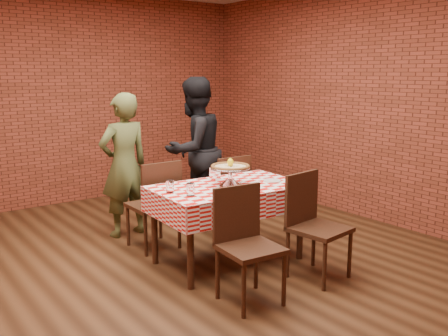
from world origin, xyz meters
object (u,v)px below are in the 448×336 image
at_px(pizza_stand, 230,176).
at_px(diner_olive, 124,165).
at_px(water_glass_right, 170,186).
at_px(chair_far_left, 153,204).
at_px(chair_far_right, 225,194).
at_px(condiment_caddy, 215,173).
at_px(diner_black, 194,150).
at_px(chair_near_left, 251,247).
at_px(pizza, 230,167).
at_px(water_glass_left, 190,189).
at_px(chair_near_right, 320,228).
at_px(table, 228,224).

height_order(pizza_stand, diner_olive, diner_olive).
relative_size(water_glass_right, chair_far_left, 0.12).
relative_size(chair_far_left, chair_far_right, 1.02).
xyz_separation_m(chair_far_left, diner_olive, (-0.05, 0.54, 0.33)).
xyz_separation_m(condiment_caddy, chair_far_left, (-0.43, 0.51, -0.35)).
bearing_deg(diner_black, chair_near_left, 55.72).
height_order(chair_far_left, diner_olive, diner_olive).
xyz_separation_m(pizza, water_glass_left, (-0.52, -0.11, -0.12)).
xyz_separation_m(pizza, diner_black, (0.47, 1.34, -0.05)).
distance_m(water_glass_right, chair_near_left, 0.98).
height_order(pizza, diner_black, diner_black).
relative_size(chair_near_left, chair_far_right, 1.01).
bearing_deg(condiment_caddy, pizza, -115.77).
distance_m(chair_near_left, chair_far_right, 1.74).
relative_size(chair_near_right, diner_olive, 0.58).
bearing_deg(table, water_glass_right, 171.31).
relative_size(table, pizza, 3.80).
relative_size(water_glass_right, chair_near_left, 0.12).
bearing_deg(condiment_caddy, diner_black, 45.68).
relative_size(pizza_stand, diner_olive, 0.24).
height_order(water_glass_left, condiment_caddy, condiment_caddy).
bearing_deg(water_glass_left, chair_far_left, 82.74).
height_order(condiment_caddy, chair_near_left, chair_near_left).
bearing_deg(diner_olive, pizza_stand, 105.99).
height_order(diner_olive, diner_black, diner_black).
xyz_separation_m(pizza_stand, chair_far_left, (-0.41, 0.79, -0.38)).
relative_size(chair_near_left, chair_near_right, 0.99).
relative_size(water_glass_left, chair_far_right, 0.12).
bearing_deg(diner_black, water_glass_right, 37.22).
bearing_deg(water_glass_right, pizza, -8.85).
bearing_deg(chair_far_left, diner_olive, -84.67).
relative_size(table, chair_near_left, 1.52).
bearing_deg(chair_near_left, chair_far_right, 64.96).
bearing_deg(table, pizza_stand, -13.70).
height_order(water_glass_right, chair_near_left, chair_near_left).
distance_m(chair_near_right, diner_black, 2.17).
bearing_deg(diner_black, chair_far_right, 77.50).
xyz_separation_m(pizza_stand, water_glass_left, (-0.52, -0.11, -0.03)).
distance_m(water_glass_right, condiment_caddy, 0.66).
bearing_deg(pizza, chair_near_left, -117.28).
bearing_deg(diner_black, chair_far_left, 19.97).
distance_m(pizza, diner_black, 1.42).
height_order(pizza, diner_olive, diner_olive).
relative_size(water_glass_left, chair_near_left, 0.12).
distance_m(water_glass_right, chair_near_right, 1.38).
bearing_deg(diner_olive, water_glass_right, 80.13).
bearing_deg(pizza_stand, chair_near_right, -63.84).
xyz_separation_m(pizza_stand, chair_near_left, (-0.41, -0.80, -0.38)).
relative_size(pizza, chair_far_right, 0.40).
height_order(table, chair_far_right, chair_far_right).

